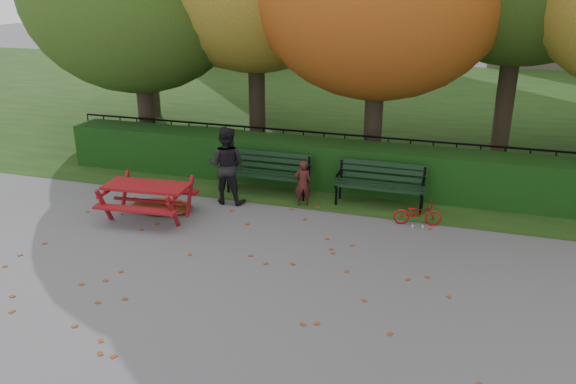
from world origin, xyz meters
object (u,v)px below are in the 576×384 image
(picnic_table, at_px, (147,192))
(bicycle, at_px, (418,213))
(bench_left, at_px, (269,170))
(bench_right, at_px, (381,181))
(adult, at_px, (226,165))
(child, at_px, (303,183))

(picnic_table, bearing_deg, bicycle, 9.21)
(bicycle, bearing_deg, bench_left, 65.84)
(bench_right, xyz_separation_m, adult, (-3.04, -0.80, 0.28))
(picnic_table, bearing_deg, bench_left, 44.39)
(bench_right, height_order, bicycle, bench_right)
(adult, xyz_separation_m, bicycle, (3.88, 0.01, -0.57))
(bench_left, xyz_separation_m, picnic_table, (-1.76, -2.04, 0.01))
(bench_right, bearing_deg, adult, -165.25)
(bench_left, height_order, picnic_table, bench_left)
(child, bearing_deg, bicycle, 149.28)
(picnic_table, bearing_deg, bench_right, 21.33)
(adult, bearing_deg, bench_left, -131.62)
(bench_right, bearing_deg, bench_left, 180.00)
(adult, bearing_deg, bicycle, 177.19)
(bench_right, xyz_separation_m, bicycle, (0.84, -0.79, -0.28))
(bench_right, relative_size, bicycle, 2.01)
(child, distance_m, adult, 1.60)
(picnic_table, xyz_separation_m, child, (2.66, 1.54, -0.06))
(bench_left, distance_m, bicycle, 3.34)
(bench_left, bearing_deg, adult, -128.71)
(bench_right, bearing_deg, child, -161.57)
(picnic_table, height_order, bicycle, picnic_table)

